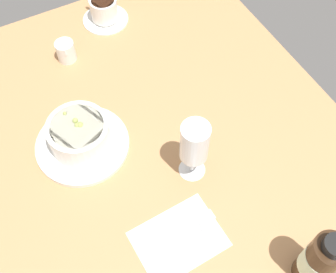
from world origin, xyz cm
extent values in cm
cube|color=#B27F51|center=(0.00, 0.00, -1.50)|extent=(110.00, 84.00, 3.00)
cylinder|color=white|center=(-8.82, -16.03, 0.60)|extent=(20.79, 20.79, 1.20)
cylinder|color=white|center=(-8.82, -16.03, 4.65)|extent=(13.30, 13.30, 6.90)
cylinder|color=beige|center=(-8.82, -16.03, 7.30)|extent=(11.43, 11.43, 1.60)
sphere|color=#97A254|center=(-12.89, -17.08, 8.20)|extent=(0.81, 0.81, 0.81)
sphere|color=#97A254|center=(-8.64, -15.26, 8.20)|extent=(1.25, 1.25, 1.25)
sphere|color=#97A254|center=(-10.08, -15.78, 8.20)|extent=(1.23, 1.23, 1.23)
sphere|color=#97A254|center=(-8.89, -15.92, 8.20)|extent=(0.98, 0.98, 0.98)
cube|color=white|center=(20.09, -7.43, 0.15)|extent=(13.44, 17.49, 0.30)
cube|color=silver|center=(18.89, -8.43, 0.55)|extent=(1.78, 14.04, 0.50)
cube|color=silver|center=(18.89, -0.63, 0.55)|extent=(2.35, 3.69, 0.40)
cube|color=silver|center=(21.69, -8.43, 0.55)|extent=(1.54, 13.03, 0.50)
ellipsoid|color=silver|center=(21.69, -1.43, 0.60)|extent=(2.40, 4.00, 0.60)
cylinder|color=white|center=(-44.01, 4.76, 0.45)|extent=(12.46, 12.46, 0.90)
cylinder|color=white|center=(-44.01, 4.76, 3.85)|extent=(7.31, 7.31, 5.90)
cylinder|color=#391F12|center=(-44.01, 4.76, 6.30)|extent=(6.21, 6.21, 1.00)
torus|color=white|center=(-48.33, 3.02, 4.14)|extent=(3.64, 2.09, 3.60)
cylinder|color=white|center=(-35.35, -9.61, 2.71)|extent=(4.75, 4.75, 5.43)
cone|color=white|center=(-33.30, -10.21, 4.78)|extent=(2.64, 2.23, 2.33)
cylinder|color=white|center=(7.87, 2.54, 0.20)|extent=(5.75, 5.75, 0.40)
cylinder|color=white|center=(7.87, 2.54, 3.47)|extent=(0.80, 0.80, 6.14)
cylinder|color=white|center=(7.87, 2.54, 11.27)|extent=(5.82, 5.82, 9.47)
cylinder|color=white|center=(7.87, 2.54, 9.85)|extent=(4.77, 4.77, 5.68)
cylinder|color=#382314|center=(37.12, 11.01, 7.27)|extent=(6.16, 6.16, 14.54)
cylinder|color=#DEF2CC|center=(37.12, 11.01, 6.98)|extent=(6.28, 6.28, 5.52)
cylinder|color=black|center=(37.12, 11.01, 15.51)|extent=(4.00, 4.00, 1.93)
camera|label=1|loc=(43.24, -22.13, 80.43)|focal=44.86mm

